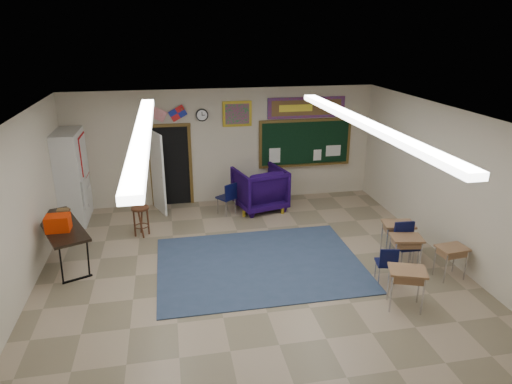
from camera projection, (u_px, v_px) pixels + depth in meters
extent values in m
plane|color=gray|center=(258.00, 286.00, 8.30)|extent=(9.00, 9.00, 0.00)
cube|color=#B5AD93|center=(224.00, 146.00, 11.94)|extent=(8.00, 0.04, 3.00)
cube|color=#B5AD93|center=(5.00, 229.00, 7.06)|extent=(0.04, 9.00, 3.00)
cube|color=#B5AD93|center=(468.00, 195.00, 8.51)|extent=(0.04, 9.00, 3.00)
cube|color=silver|center=(258.00, 123.00, 7.27)|extent=(8.00, 9.00, 0.04)
cube|color=navy|center=(260.00, 264.00, 9.07)|extent=(4.00, 3.00, 0.02)
cube|color=black|center=(171.00, 166.00, 11.83)|extent=(0.95, 0.04, 2.10)
cube|color=silver|center=(157.00, 172.00, 11.37)|extent=(0.35, 0.86, 2.05)
cube|color=brown|center=(305.00, 143.00, 12.31)|extent=(2.55, 0.05, 1.30)
cube|color=black|center=(305.00, 143.00, 12.29)|extent=(2.40, 0.03, 1.15)
cube|color=brown|center=(305.00, 165.00, 12.46)|extent=(2.40, 0.12, 0.04)
cube|color=#A51C0E|center=(307.00, 108.00, 11.98)|extent=(2.10, 0.04, 0.55)
cube|color=brown|center=(307.00, 108.00, 11.97)|extent=(1.90, 0.03, 0.40)
cube|color=#AE9321|center=(237.00, 114.00, 11.68)|extent=(0.75, 0.05, 0.65)
cube|color=#A51466|center=(237.00, 114.00, 11.67)|extent=(0.62, 0.03, 0.52)
cylinder|color=black|center=(202.00, 115.00, 11.52)|extent=(0.32, 0.05, 0.32)
cylinder|color=white|center=(202.00, 115.00, 11.50)|extent=(0.26, 0.02, 0.26)
cube|color=beige|center=(72.00, 177.00, 10.80)|extent=(0.55, 1.25, 2.20)
imported|color=#150534|center=(260.00, 188.00, 11.69)|extent=(1.41, 1.44, 1.09)
cube|color=brown|center=(407.00, 238.00, 8.66)|extent=(0.64, 0.53, 0.04)
cube|color=brown|center=(406.00, 242.00, 8.70)|extent=(0.56, 0.45, 0.12)
cube|color=brown|center=(399.00, 224.00, 9.18)|extent=(0.68, 0.56, 0.04)
cube|color=brown|center=(398.00, 229.00, 9.21)|extent=(0.59, 0.48, 0.12)
cube|color=brown|center=(408.00, 271.00, 7.45)|extent=(0.71, 0.62, 0.04)
cube|color=brown|center=(407.00, 276.00, 7.49)|extent=(0.62, 0.53, 0.12)
cube|color=brown|center=(452.00, 248.00, 8.40)|extent=(0.56, 0.45, 0.04)
cube|color=brown|center=(452.00, 252.00, 8.43)|extent=(0.49, 0.38, 0.11)
cube|color=black|center=(61.00, 226.00, 8.92)|extent=(1.36, 2.05, 0.05)
cube|color=red|center=(58.00, 223.00, 8.61)|extent=(0.43, 0.33, 0.30)
cylinder|color=#4D2817|center=(140.00, 208.00, 10.11)|extent=(0.39, 0.39, 0.05)
torus|color=#4D2817|center=(142.00, 226.00, 10.26)|extent=(0.32, 0.32, 0.02)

